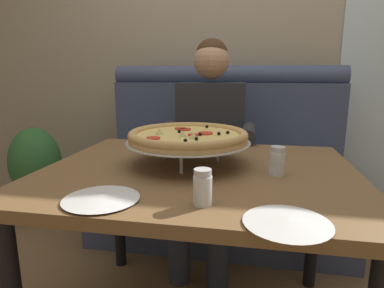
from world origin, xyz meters
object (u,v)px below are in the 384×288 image
at_px(diner_main, 209,137).
at_px(potted_plant, 36,170).
at_px(pizza, 188,137).
at_px(plate_near_left, 101,197).
at_px(shaker_pepper_flakes, 203,190).
at_px(plate_near_right, 287,221).
at_px(booth_bench, 221,174).
at_px(dining_table, 199,189).
at_px(shaker_oregano, 277,163).

distance_m(diner_main, potted_plant, 1.33).
distance_m(pizza, plate_near_left, 0.46).
relative_size(shaker_pepper_flakes, plate_near_right, 0.48).
xyz_separation_m(shaker_pepper_flakes, potted_plant, (-1.40, 1.18, -0.38)).
bearing_deg(booth_bench, pizza, -93.32).
xyz_separation_m(dining_table, diner_main, (-0.05, 0.68, 0.07)).
distance_m(dining_table, shaker_pepper_flakes, 0.37).
relative_size(diner_main, shaker_oregano, 12.35).
bearing_deg(diner_main, potted_plant, 172.67).
height_order(diner_main, shaker_pepper_flakes, diner_main).
height_order(booth_bench, plate_near_left, booth_bench).
height_order(shaker_oregano, plate_near_right, shaker_oregano).
xyz_separation_m(shaker_pepper_flakes, plate_near_left, (-0.29, -0.02, -0.03)).
distance_m(booth_bench, plate_near_right, 1.44).
distance_m(booth_bench, pizza, 0.99).
bearing_deg(plate_near_left, shaker_pepper_flakes, 4.75).
xyz_separation_m(shaker_oregano, potted_plant, (-1.62, 0.87, -0.38)).
distance_m(plate_near_left, plate_near_right, 0.51).
xyz_separation_m(plate_near_right, potted_plant, (-1.62, 1.27, -0.34)).
xyz_separation_m(booth_bench, shaker_pepper_flakes, (0.07, -1.28, 0.36)).
bearing_deg(shaker_oregano, dining_table, 174.11).
relative_size(pizza, shaker_oregano, 4.73).
relative_size(diner_main, plate_near_left, 5.85).
relative_size(plate_near_left, plate_near_right, 1.03).
bearing_deg(booth_bench, dining_table, -90.00).
relative_size(diner_main, plate_near_right, 6.02).
height_order(pizza, plate_near_left, pizza).
relative_size(pizza, shaker_pepper_flakes, 4.82).
distance_m(pizza, plate_near_right, 0.59).
bearing_deg(potted_plant, dining_table, -32.25).
distance_m(pizza, shaker_oregano, 0.35).
bearing_deg(plate_near_right, diner_main, 106.95).
xyz_separation_m(pizza, plate_near_right, (0.34, -0.48, -0.10)).
distance_m(shaker_oregano, potted_plant, 1.88).
height_order(shaker_pepper_flakes, potted_plant, shaker_pepper_flakes).
height_order(booth_bench, dining_table, booth_bench).
height_order(booth_bench, pizza, booth_bench).
relative_size(shaker_oregano, plate_near_right, 0.49).
bearing_deg(plate_near_right, pizza, 125.07).
bearing_deg(dining_table, shaker_pepper_flakes, -78.90).
bearing_deg(pizza, potted_plant, 148.45).
bearing_deg(potted_plant, diner_main, -7.33).
relative_size(dining_table, shaker_oregano, 11.36).
bearing_deg(booth_bench, shaker_oregano, -73.66).
distance_m(pizza, potted_plant, 1.57).
relative_size(shaker_oregano, shaker_pepper_flakes, 1.02).
xyz_separation_m(plate_near_left, potted_plant, (-1.12, 1.21, -0.34)).
relative_size(diner_main, pizza, 2.61).
distance_m(shaker_oregano, plate_near_right, 0.40).
bearing_deg(shaker_pepper_flakes, plate_near_left, -175.25).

